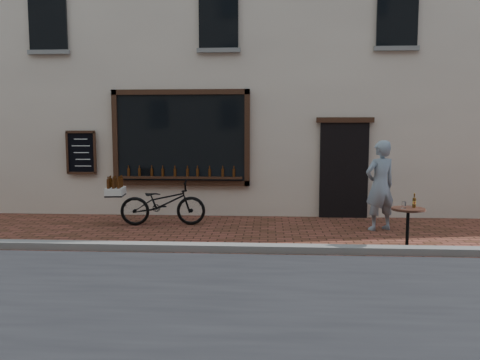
{
  "coord_description": "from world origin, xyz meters",
  "views": [
    {
      "loc": [
        0.17,
        -7.45,
        2.01
      ],
      "look_at": [
        -0.37,
        1.2,
        1.1
      ],
      "focal_mm": 35.0,
      "sensor_mm": 36.0,
      "label": 1
    }
  ],
  "objects": [
    {
      "name": "bistro_table",
      "position": [
        2.53,
        0.52,
        0.51
      ],
      "size": [
        0.56,
        0.56,
        0.95
      ],
      "color": "black",
      "rests_on": "ground"
    },
    {
      "name": "ground",
      "position": [
        0.0,
        0.0,
        0.0
      ],
      "size": [
        90.0,
        90.0,
        0.0
      ],
      "primitive_type": "plane",
      "color": "#4C2818",
      "rests_on": "ground"
    },
    {
      "name": "kerb",
      "position": [
        0.0,
        0.2,
        0.06
      ],
      "size": [
        90.0,
        0.25,
        0.12
      ],
      "primitive_type": "cube",
      "color": "slate",
      "rests_on": "ground"
    },
    {
      "name": "pedestrian",
      "position": [
        2.42,
        2.1,
        0.91
      ],
      "size": [
        0.78,
        0.66,
        1.82
      ],
      "primitive_type": "imported",
      "rotation": [
        0.0,
        0.0,
        3.55
      ],
      "color": "gray",
      "rests_on": "ground"
    },
    {
      "name": "shop_building",
      "position": [
        0.0,
        6.5,
        5.0
      ],
      "size": [
        28.0,
        6.2,
        10.0
      ],
      "color": "beige",
      "rests_on": "ground"
    },
    {
      "name": "cargo_bicycle",
      "position": [
        -2.13,
        2.32,
        0.48
      ],
      "size": [
        2.13,
        0.84,
        1.02
      ],
      "rotation": [
        0.0,
        0.0,
        1.69
      ],
      "color": "black",
      "rests_on": "ground"
    }
  ]
}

